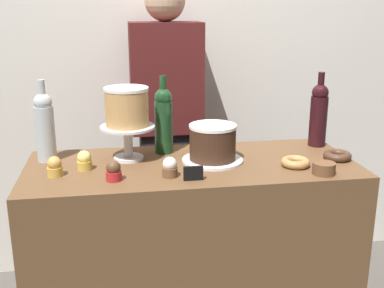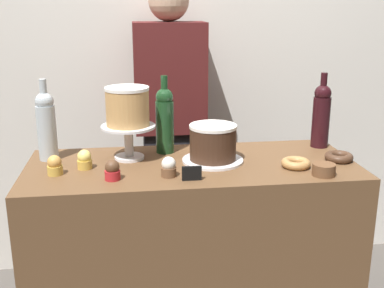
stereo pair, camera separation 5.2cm
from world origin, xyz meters
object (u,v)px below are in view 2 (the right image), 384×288
cupcake_chocolate (112,170)px  wine_bottle_clear (46,125)px  donut_chocolate (339,157)px  cookie_stack (324,170)px  cupcake_vanilla (169,167)px  cupcake_lemon (85,160)px  price_sign_chalkboard (192,173)px  cake_stand_pedestal (129,136)px  white_layer_cake (127,106)px  wine_bottle_green (165,119)px  wine_bottle_dark_red (321,114)px  cupcake_caramel (55,166)px  chocolate_round_cake (213,142)px  donut_maple (296,163)px  barista_figure (170,132)px

cupcake_chocolate → wine_bottle_clear: bearing=133.8°
donut_chocolate → cookie_stack: bearing=-129.4°
cupcake_vanilla → cupcake_lemon: same height
wine_bottle_clear → price_sign_chalkboard: 0.64m
wine_bottle_clear → price_sign_chalkboard: bearing=-30.3°
cake_stand_pedestal → white_layer_cake: size_ratio=1.25×
cake_stand_pedestal → wine_bottle_green: (0.15, 0.07, 0.05)m
wine_bottle_dark_red → white_layer_cake: bearing=-175.5°
cupcake_caramel → cookie_stack: 0.99m
white_layer_cake → chocolate_round_cake: bearing=-13.9°
cupcake_lemon → cupcake_vanilla: bearing=-22.4°
cupcake_chocolate → donut_maple: cupcake_chocolate is taller
wine_bottle_green → cupcake_lemon: wine_bottle_green is taller
wine_bottle_green → wine_bottle_dark_red: bearing=-0.5°
wine_bottle_dark_red → cupcake_lemon: size_ratio=4.38×
wine_bottle_green → cake_stand_pedestal: bearing=-154.9°
cupcake_chocolate → cupcake_caramel: 0.23m
wine_bottle_clear → wine_bottle_green: size_ratio=1.00×
wine_bottle_clear → cupcake_vanilla: bearing=-29.8°
wine_bottle_clear → cupcake_vanilla: 0.54m
white_layer_cake → barista_figure: (0.22, 0.55, -0.26)m
white_layer_cake → chocolate_round_cake: white_layer_cake is taller
chocolate_round_cake → cupcake_chocolate: 0.42m
barista_figure → cupcake_vanilla: bearing=-95.5°
chocolate_round_cake → cupcake_vanilla: chocolate_round_cake is taller
chocolate_round_cake → cupcake_caramel: size_ratio=2.52×
wine_bottle_clear → cookie_stack: 1.08m
white_layer_cake → cupcake_vanilla: white_layer_cake is taller
wine_bottle_green → cupcake_lemon: bearing=-151.9°
cake_stand_pedestal → price_sign_chalkboard: size_ratio=3.10×
wine_bottle_green → cupcake_chocolate: bearing=-124.8°
wine_bottle_clear → barista_figure: bearing=43.7°
chocolate_round_cake → cupcake_vanilla: (-0.19, -0.15, -0.05)m
donut_chocolate → cupcake_vanilla: bearing=-172.6°
chocolate_round_cake → cupcake_caramel: 0.61m
wine_bottle_dark_red → cupcake_chocolate: (-0.89, -0.30, -0.11)m
cake_stand_pedestal → cupcake_caramel: size_ratio=2.92×
wine_bottle_green → price_sign_chalkboard: wine_bottle_green is taller
cupcake_lemon → cookie_stack: size_ratio=0.88×
cupcake_chocolate → barista_figure: 0.84m
white_layer_cake → cupcake_caramel: bearing=-150.5°
wine_bottle_green → cupcake_caramel: wine_bottle_green is taller
cupcake_caramel → cupcake_chocolate: bearing=-21.1°
white_layer_cake → wine_bottle_clear: wine_bottle_clear is taller
wine_bottle_clear → cupcake_chocolate: wine_bottle_clear is taller
cupcake_chocolate → barista_figure: barista_figure is taller
cupcake_caramel → donut_maple: size_ratio=0.66×
cupcake_caramel → barista_figure: barista_figure is taller
cupcake_chocolate → cupcake_lemon: size_ratio=1.00×
cake_stand_pedestal → donut_chocolate: cake_stand_pedestal is taller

